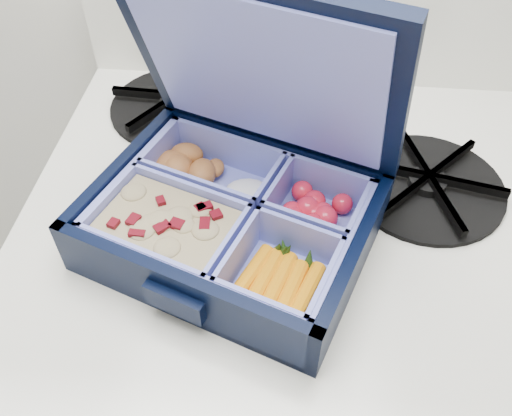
# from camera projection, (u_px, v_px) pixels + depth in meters

# --- Properties ---
(stove) EXTENTS (0.60, 0.60, 0.90)m
(stove) POSITION_uv_depth(u_px,v_px,m) (290.00, 395.00, 0.89)
(stove) COLOR white
(stove) RESTS_ON floor
(bento_box) EXTENTS (0.31, 0.27, 0.06)m
(bento_box) POSITION_uv_depth(u_px,v_px,m) (232.00, 221.00, 0.51)
(bento_box) COLOR black
(bento_box) RESTS_ON stove
(burner_grate) EXTENTS (0.20, 0.20, 0.02)m
(burner_grate) POSITION_uv_depth(u_px,v_px,m) (428.00, 180.00, 0.58)
(burner_grate) COLOR black
(burner_grate) RESTS_ON stove
(burner_grate_rear) EXTENTS (0.18, 0.18, 0.02)m
(burner_grate_rear) POSITION_uv_depth(u_px,v_px,m) (178.00, 102.00, 0.68)
(burner_grate_rear) COLOR black
(burner_grate_rear) RESTS_ON stove
(fork) EXTENTS (0.07, 0.18, 0.01)m
(fork) POSITION_uv_depth(u_px,v_px,m) (278.00, 140.00, 0.64)
(fork) COLOR silver
(fork) RESTS_ON stove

